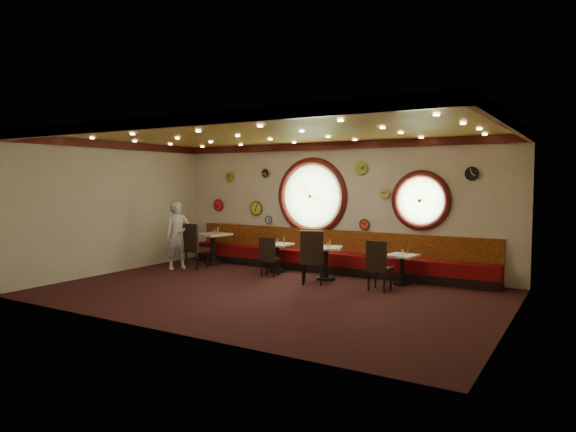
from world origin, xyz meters
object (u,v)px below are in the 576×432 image
object	(u,v)px
condiment_a_salt	(214,231)
chair_b	(269,254)
condiment_c_bottle	(330,243)
condiment_d_pepper	(403,252)
condiment_d_salt	(402,251)
condiment_c_pepper	(328,245)
table_b	(277,254)
chair_d	(378,262)
table_a	(213,245)
table_d	(402,266)
condiment_c_salt	(324,244)
condiment_a_pepper	(216,231)
condiment_b_bottle	(284,240)
chair_c	(312,254)
chair_a	(194,243)
condiment_b_salt	(278,241)
condiment_a_bottle	(218,230)
condiment_d_bottle	(408,251)
condiment_b_pepper	(276,242)
waiter	(177,235)
table_c	(326,259)

from	to	relation	value
condiment_a_salt	chair_b	bearing A→B (deg)	-20.35
condiment_c_bottle	condiment_d_pepper	bearing A→B (deg)	9.68
chair_b	condiment_d_salt	xyz separation A→B (m)	(2.95, 0.81, 0.18)
condiment_c_bottle	condiment_c_pepper	bearing A→B (deg)	-101.38
table_b	chair_d	size ratio (longest dim) A/B	1.10
chair_d	condiment_c_bottle	xyz separation A→B (m)	(-1.38, 0.58, 0.24)
table_a	table_d	size ratio (longest dim) A/B	1.30
condiment_c_salt	condiment_a_pepper	size ratio (longest dim) A/B	0.96
chair_d	condiment_b_bottle	xyz separation A→B (m)	(-2.79, 0.89, 0.20)
chair_c	condiment_d_pepper	distance (m)	1.96
chair_a	chair_d	world-z (taller)	chair_a
table_b	condiment_b_salt	distance (m)	0.33
condiment_a_bottle	chair_d	bearing A→B (deg)	-10.93
condiment_c_pepper	chair_a	bearing A→B (deg)	-172.94
condiment_d_pepper	condiment_b_bottle	distance (m)	3.04
table_b	condiment_c_pepper	xyz separation A→B (m)	(1.53, -0.29, 0.36)
condiment_a_pepper	condiment_d_pepper	bearing A→B (deg)	-0.87
chair_b	condiment_b_bottle	size ratio (longest dim) A/B	3.43
condiment_b_bottle	condiment_a_pepper	bearing A→B (deg)	178.79
chair_c	condiment_d_bottle	size ratio (longest dim) A/B	5.09
condiment_d_salt	condiment_c_bottle	size ratio (longest dim) A/B	0.66
condiment_d_pepper	condiment_d_bottle	world-z (taller)	condiment_d_bottle
condiment_c_salt	condiment_a_pepper	bearing A→B (deg)	173.98
condiment_a_bottle	condiment_d_bottle	xyz separation A→B (m)	(5.19, 0.04, -0.19)
chair_d	condiment_b_pepper	xyz separation A→B (m)	(-2.94, 0.78, 0.16)
chair_b	chair_c	xyz separation A→B (m)	(1.31, -0.28, 0.14)
condiment_d_pepper	waiter	distance (m)	5.68
condiment_b_salt	condiment_d_bottle	bearing A→B (deg)	1.83
chair_a	waiter	world-z (taller)	waiter
table_c	condiment_a_salt	size ratio (longest dim) A/B	9.05
condiment_a_pepper	condiment_d_pepper	world-z (taller)	condiment_a_pepper
condiment_a_pepper	condiment_c_bottle	distance (m)	3.60
condiment_d_bottle	condiment_d_salt	bearing A→B (deg)	-170.55
table_a	condiment_b_salt	bearing A→B (deg)	-0.68
condiment_c_salt	condiment_d_bottle	xyz separation A→B (m)	(1.84, 0.41, -0.08)
condiment_d_salt	waiter	bearing A→B (deg)	-168.74
chair_b	chair_c	bearing A→B (deg)	-23.44
table_b	condiment_a_salt	size ratio (longest dim) A/B	7.33
condiment_d_bottle	chair_d	bearing A→B (deg)	-106.82
table_a	condiment_a_pepper	world-z (taller)	condiment_a_pepper
condiment_b_salt	condiment_c_bottle	bearing A→B (deg)	-10.92
chair_b	condiment_d_pepper	size ratio (longest dim) A/B	5.19
condiment_c_salt	chair_a	bearing A→B (deg)	-171.41
chair_a	chair_c	bearing A→B (deg)	1.91
table_d	condiment_a_bottle	bearing A→B (deg)	179.28
condiment_b_pepper	condiment_a_bottle	bearing A→B (deg)	175.13
chair_a	table_a	bearing A→B (deg)	99.31
condiment_d_salt	condiment_b_bottle	world-z (taller)	condiment_b_bottle
table_a	condiment_a_bottle	world-z (taller)	condiment_a_bottle
condiment_d_salt	condiment_b_bottle	size ratio (longest dim) A/B	0.64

